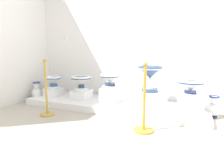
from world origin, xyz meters
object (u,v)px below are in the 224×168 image
(plinth_block_slender_white, at_px, (54,92))
(info_placard_fourth, at_px, (156,39))
(antique_toilet_slender_white, at_px, (53,80))
(info_placard_third, at_px, (120,39))
(info_placard_first, at_px, (66,40))
(decorative_vase_companion, at_px, (213,108))
(antique_toilet_squat_floral, at_px, (150,74))
(plinth_block_pale_glazed, at_px, (81,94))
(stanchion_post_near_right, at_px, (144,113))
(stanchion_post_near_left, at_px, (47,99))
(plinth_block_leftmost, at_px, (189,103))
(antique_toilet_tall_cobalt, at_px, (110,79))
(plinth_block_squat_floral, at_px, (149,98))
(antique_toilet_pale_glazed, at_px, (81,81))
(plinth_block_tall_cobalt, at_px, (110,95))
(info_placard_second, at_px, (93,38))
(decorative_vase_spare, at_px, (37,92))
(antique_toilet_leftmost, at_px, (191,85))

(plinth_block_slender_white, distance_m, info_placard_fourth, 2.42)
(antique_toilet_slender_white, bearing_deg, info_placard_third, 20.58)
(info_placard_fourth, bearing_deg, info_placard_first, 180.00)
(info_placard_fourth, distance_m, decorative_vase_companion, 1.59)
(antique_toilet_slender_white, relative_size, antique_toilet_squat_floral, 0.75)
(plinth_block_pale_glazed, distance_m, stanchion_post_near_right, 1.75)
(antique_toilet_squat_floral, bearing_deg, plinth_block_pale_glazed, -179.16)
(decorative_vase_companion, bearing_deg, stanchion_post_near_left, -159.65)
(antique_toilet_slender_white, distance_m, info_placard_fourth, 2.31)
(plinth_block_leftmost, distance_m, info_placard_fourth, 1.37)
(plinth_block_pale_glazed, distance_m, antique_toilet_tall_cobalt, 0.75)
(plinth_block_squat_floral, bearing_deg, antique_toilet_slender_white, -178.61)
(plinth_block_pale_glazed, xyz_separation_m, decorative_vase_companion, (2.43, 0.12, -0.05))
(antique_toilet_pale_glazed, height_order, info_placard_fourth, info_placard_fourth)
(antique_toilet_pale_glazed, distance_m, plinth_block_tall_cobalt, 0.70)
(plinth_block_tall_cobalt, xyz_separation_m, info_placard_second, (-0.64, 0.53, 1.10))
(plinth_block_leftmost, bearing_deg, stanchion_post_near_left, -160.52)
(info_placard_third, distance_m, decorative_vase_spare, 2.16)
(plinth_block_slender_white, bearing_deg, stanchion_post_near_right, -20.80)
(info_placard_second, xyz_separation_m, decorative_vase_companion, (2.41, -0.36, -1.19))
(plinth_block_tall_cobalt, relative_size, info_placard_second, 2.14)
(plinth_block_slender_white, bearing_deg, info_placard_third, 20.58)
(plinth_block_tall_cobalt, height_order, decorative_vase_companion, plinth_block_tall_cobalt)
(info_placard_fourth, bearing_deg, plinth_block_tall_cobalt, -144.34)
(antique_toilet_leftmost, xyz_separation_m, decorative_vase_companion, (0.36, 0.17, -0.38))
(plinth_block_leftmost, xyz_separation_m, antique_toilet_leftmost, (0.00, 0.00, 0.29))
(antique_toilet_leftmost, relative_size, stanchion_post_near_left, 0.43)
(plinth_block_leftmost, relative_size, decorative_vase_companion, 1.00)
(antique_toilet_leftmost, relative_size, decorative_vase_companion, 1.13)
(antique_toilet_pale_glazed, relative_size, antique_toilet_squat_floral, 0.92)
(plinth_block_slender_white, bearing_deg, plinth_block_leftmost, -0.53)
(plinth_block_slender_white, xyz_separation_m, antique_toilet_slender_white, (0.00, 0.00, 0.25))
(plinth_block_pale_glazed, relative_size, plinth_block_squat_floral, 0.99)
(plinth_block_slender_white, bearing_deg, info_placard_second, 35.75)
(antique_toilet_pale_glazed, xyz_separation_m, plinth_block_squat_floral, (1.40, 0.02, -0.24))
(plinth_block_leftmost, relative_size, info_placard_fourth, 2.54)
(antique_toilet_slender_white, height_order, info_placard_third, info_placard_third)
(plinth_block_tall_cobalt, xyz_separation_m, info_placard_third, (0.01, 0.53, 1.07))
(decorative_vase_companion, bearing_deg, antique_toilet_slender_white, -177.31)
(antique_toilet_leftmost, distance_m, info_placard_third, 1.70)
(plinth_block_slender_white, bearing_deg, stanchion_post_near_left, -56.84)
(info_placard_second, bearing_deg, decorative_vase_companion, -8.56)
(plinth_block_pale_glazed, bearing_deg, antique_toilet_slender_white, -177.51)
(info_placard_first, xyz_separation_m, info_placard_third, (1.35, -0.00, -0.01))
(info_placard_first, bearing_deg, plinth_block_tall_cobalt, -21.45)
(decorative_vase_spare, bearing_deg, stanchion_post_near_right, -15.78)
(stanchion_post_near_left, bearing_deg, decorative_vase_spare, 142.02)
(antique_toilet_tall_cobalt, bearing_deg, antique_toilet_slender_white, 179.22)
(plinth_block_pale_glazed, height_order, info_placard_third, info_placard_third)
(info_placard_second, relative_size, info_placard_third, 1.23)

